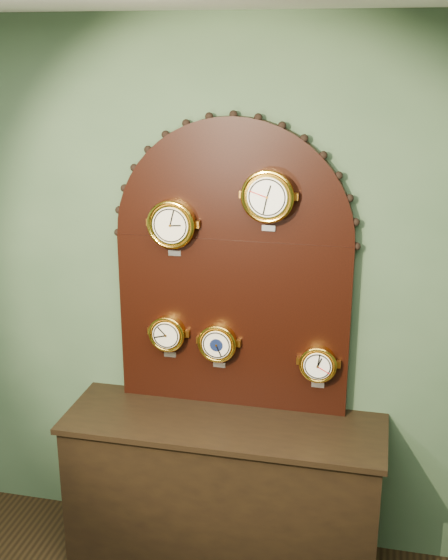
% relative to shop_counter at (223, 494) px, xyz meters
% --- Properties ---
extents(wall_back, '(4.00, 0.00, 4.00)m').
position_rel_shop_counter_xyz_m(wall_back, '(0.00, 0.27, 1.00)').
color(wall_back, '#3C553A').
rests_on(wall_back, ground).
extents(shop_counter, '(1.60, 0.50, 0.80)m').
position_rel_shop_counter_xyz_m(shop_counter, '(0.00, 0.00, 0.00)').
color(shop_counter, black).
rests_on(shop_counter, ground_plane).
extents(display_board, '(1.26, 0.06, 1.53)m').
position_rel_shop_counter_xyz_m(display_board, '(0.00, 0.22, 1.23)').
color(display_board, black).
rests_on(display_board, shop_counter).
extents(roman_clock, '(0.24, 0.08, 0.29)m').
position_rel_shop_counter_xyz_m(roman_clock, '(-0.29, 0.15, 1.41)').
color(roman_clock, gold).
rests_on(roman_clock, display_board).
extents(arabic_clock, '(0.26, 0.08, 0.31)m').
position_rel_shop_counter_xyz_m(arabic_clock, '(0.18, 0.15, 1.57)').
color(arabic_clock, gold).
rests_on(arabic_clock, display_board).
extents(hygrometer, '(0.19, 0.08, 0.25)m').
position_rel_shop_counter_xyz_m(hygrometer, '(-0.33, 0.15, 0.82)').
color(hygrometer, gold).
rests_on(hygrometer, display_board).
extents(barometer, '(0.20, 0.08, 0.25)m').
position_rel_shop_counter_xyz_m(barometer, '(-0.06, 0.15, 0.79)').
color(barometer, gold).
rests_on(barometer, display_board).
extents(tide_clock, '(0.19, 0.08, 0.24)m').
position_rel_shop_counter_xyz_m(tide_clock, '(0.45, 0.15, 0.73)').
color(tide_clock, gold).
rests_on(tide_clock, display_board).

